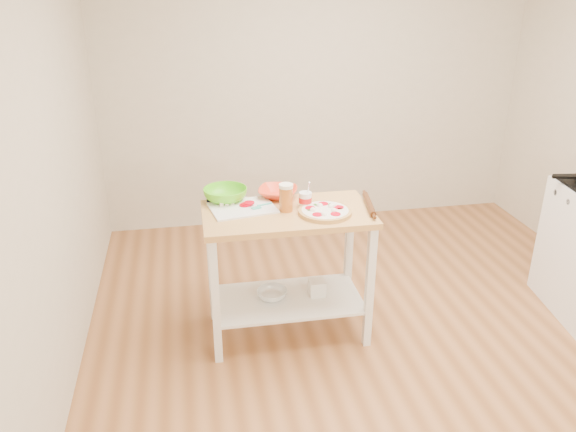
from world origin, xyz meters
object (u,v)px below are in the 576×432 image
(pizza, at_px, (325,211))
(cutting_board, at_px, (242,207))
(yogurt_tub, at_px, (305,200))
(shelf_glass_bowl, at_px, (272,294))
(orange_bowl, at_px, (278,193))
(green_bowl, at_px, (225,195))
(beer_pint, at_px, (286,197))
(knife, at_px, (221,199))
(rolling_pin, at_px, (369,204))
(prep_island, at_px, (287,248))
(spatula, at_px, (261,206))
(shelf_bin, at_px, (317,288))

(pizza, relative_size, cutting_board, 0.75)
(yogurt_tub, distance_m, shelf_glass_bowl, 0.70)
(orange_bowl, bearing_deg, shelf_glass_bowl, -109.75)
(pizza, xyz_separation_m, green_bowl, (-0.59, 0.33, 0.03))
(orange_bowl, bearing_deg, beer_pint, -87.58)
(knife, height_order, rolling_pin, rolling_pin)
(green_bowl, xyz_separation_m, shelf_glass_bowl, (0.27, -0.23, -0.65))
(cutting_board, relative_size, orange_bowl, 1.72)
(prep_island, xyz_separation_m, green_bowl, (-0.37, 0.25, 0.30))
(spatula, height_order, orange_bowl, orange_bowl)
(pizza, distance_m, green_bowl, 0.68)
(cutting_board, relative_size, shelf_bin, 4.19)
(beer_pint, height_order, shelf_glass_bowl, beer_pint)
(prep_island, xyz_separation_m, shelf_bin, (0.21, 0.01, -0.33))
(shelf_glass_bowl, bearing_deg, prep_island, -9.75)
(prep_island, distance_m, beer_pint, 0.35)
(cutting_board, height_order, shelf_bin, cutting_board)
(spatula, bearing_deg, beer_pint, -41.43)
(prep_island, relative_size, rolling_pin, 3.14)
(cutting_board, xyz_separation_m, yogurt_tub, (0.40, -0.05, 0.04))
(cutting_board, distance_m, yogurt_tub, 0.41)
(shelf_bin, bearing_deg, orange_bowl, 132.59)
(cutting_board, height_order, yogurt_tub, yogurt_tub)
(cutting_board, height_order, green_bowl, green_bowl)
(spatula, bearing_deg, shelf_glass_bowl, -65.39)
(shelf_glass_bowl, bearing_deg, shelf_bin, -1.11)
(shelf_glass_bowl, distance_m, shelf_bin, 0.31)
(knife, relative_size, shelf_glass_bowl, 1.31)
(pizza, distance_m, yogurt_tub, 0.17)
(yogurt_tub, relative_size, shelf_bin, 1.67)
(pizza, xyz_separation_m, orange_bowl, (-0.24, 0.33, 0.02))
(pizza, bearing_deg, beer_pint, 158.69)
(shelf_glass_bowl, relative_size, shelf_bin, 1.93)
(prep_island, height_order, shelf_glass_bowl, prep_island)
(beer_pint, bearing_deg, rolling_pin, -4.33)
(knife, bearing_deg, shelf_bin, -26.54)
(spatula, relative_size, knife, 0.53)
(pizza, height_order, cutting_board, pizza)
(yogurt_tub, bearing_deg, beer_pint, -163.79)
(knife, bearing_deg, spatula, -39.34)
(prep_island, distance_m, knife, 0.54)
(beer_pint, bearing_deg, orange_bowl, 92.42)
(pizza, relative_size, shelf_glass_bowl, 1.63)
(orange_bowl, bearing_deg, knife, -177.64)
(cutting_board, distance_m, spatula, 0.12)
(knife, bearing_deg, beer_pint, -36.07)
(orange_bowl, xyz_separation_m, rolling_pin, (0.55, -0.28, -0.01))
(pizza, bearing_deg, yogurt_tub, 127.44)
(spatula, relative_size, shelf_glass_bowl, 0.70)
(spatula, height_order, beer_pint, beer_pint)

